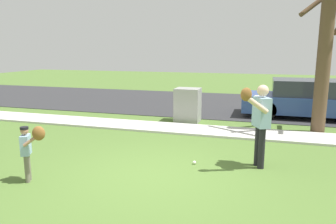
# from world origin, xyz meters

# --- Properties ---
(ground_plane) EXTENTS (48.00, 48.00, 0.00)m
(ground_plane) POSITION_xyz_m (0.00, 3.50, 0.00)
(ground_plane) COLOR #4C6B2D
(sidewalk_strip) EXTENTS (36.00, 1.20, 0.06)m
(sidewalk_strip) POSITION_xyz_m (0.00, 3.60, 0.03)
(sidewalk_strip) COLOR beige
(sidewalk_strip) RESTS_ON ground
(road_surface) EXTENTS (36.00, 6.80, 0.02)m
(road_surface) POSITION_xyz_m (0.00, 8.60, 0.01)
(road_surface) COLOR #2D2D30
(road_surface) RESTS_ON ground
(person_adult) EXTENTS (0.62, 0.81, 1.70)m
(person_adult) POSITION_xyz_m (1.92, 1.01, 1.04)
(person_adult) COLOR black
(person_adult) RESTS_ON ground
(person_child) EXTENTS (0.56, 0.33, 1.07)m
(person_child) POSITION_xyz_m (-2.00, -0.94, 0.70)
(person_child) COLOR #6B6656
(person_child) RESTS_ON ground
(baseball) EXTENTS (0.07, 0.07, 0.07)m
(baseball) POSITION_xyz_m (0.65, 0.81, 0.04)
(baseball) COLOR white
(baseball) RESTS_ON ground
(utility_cabinet) EXTENTS (0.81, 0.69, 1.12)m
(utility_cabinet) POSITION_xyz_m (-0.44, 4.76, 0.56)
(utility_cabinet) COLOR gray
(utility_cabinet) RESTS_ON ground
(street_tree_near) EXTENTS (1.85, 1.88, 5.08)m
(street_tree_near) POSITION_xyz_m (3.54, 4.41, 2.70)
(street_tree_near) COLOR brown
(street_tree_near) RESTS_ON ground
(parked_wagon_blue) EXTENTS (4.50, 1.80, 1.33)m
(parked_wagon_blue) POSITION_xyz_m (3.51, 6.58, 0.66)
(parked_wagon_blue) COLOR #2D478C
(parked_wagon_blue) RESTS_ON road_surface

